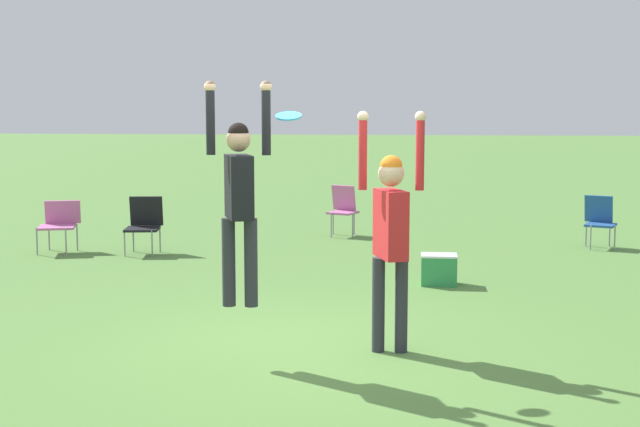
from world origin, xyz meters
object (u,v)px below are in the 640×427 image
at_px(person_jumping, 239,189).
at_px(camping_chair_1, 343,206).
at_px(camping_chair_2, 59,222).
at_px(camping_chair_3, 144,221).
at_px(person_defending, 391,224).
at_px(cooler_box, 439,269).
at_px(frisbee, 289,116).
at_px(camping_chair_0, 600,218).

bearing_deg(person_jumping, camping_chair_1, -22.09).
relative_size(camping_chair_2, camping_chair_3, 0.91).
relative_size(person_defending, camping_chair_1, 2.55).
relative_size(camping_chair_2, cooler_box, 1.74).
relative_size(person_defending, frisbee, 9.58).
xyz_separation_m(frisbee, camping_chair_2, (-4.43, 5.54, -1.74)).
distance_m(person_jumping, camping_chair_0, 8.46).
bearing_deg(frisbee, camping_chair_3, 118.85).
distance_m(person_defending, camping_chair_0, 7.35).
relative_size(person_defending, camping_chair_2, 2.81).
bearing_deg(person_jumping, camping_chair_0, -52.85).
bearing_deg(person_jumping, frisbee, -89.58).
bearing_deg(person_defending, cooler_box, 150.44).
xyz_separation_m(person_jumping, frisbee, (0.42, 0.16, 0.64)).
height_order(camping_chair_1, cooler_box, camping_chair_1).
height_order(frisbee, cooler_box, frisbee).
height_order(camping_chair_2, camping_chair_3, camping_chair_3).
relative_size(person_jumping, cooler_box, 4.33).
bearing_deg(person_defending, camping_chair_3, -162.63).
relative_size(frisbee, cooler_box, 0.51).
height_order(camping_chair_2, cooler_box, camping_chair_2).
distance_m(person_defending, frisbee, 1.39).
bearing_deg(person_defending, camping_chair_1, 167.94).
distance_m(camping_chair_0, camping_chair_3, 7.33).
relative_size(frisbee, camping_chair_3, 0.27).
distance_m(person_jumping, camping_chair_3, 6.38).
bearing_deg(person_defending, camping_chair_0, 133.86).
bearing_deg(camping_chair_2, cooler_box, 145.15).
xyz_separation_m(person_defending, frisbee, (-0.91, -0.32, 1.01)).
relative_size(frisbee, camping_chair_1, 0.27).
bearing_deg(camping_chair_3, camping_chair_2, -7.57).
bearing_deg(camping_chair_3, frisbee, 110.58).
distance_m(camping_chair_3, cooler_box, 4.96).
relative_size(camping_chair_1, camping_chair_2, 1.10).
relative_size(person_jumping, person_defending, 0.89).
relative_size(person_defending, camping_chair_0, 2.69).
height_order(person_defending, camping_chair_1, person_defending).
height_order(camping_chair_0, camping_chair_1, camping_chair_1).
xyz_separation_m(frisbee, camping_chair_1, (-0.11, 7.79, -1.70)).
relative_size(person_jumping, camping_chair_2, 2.50).
bearing_deg(frisbee, camping_chair_1, 90.80).
height_order(camping_chair_1, camping_chair_2, camping_chair_1).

